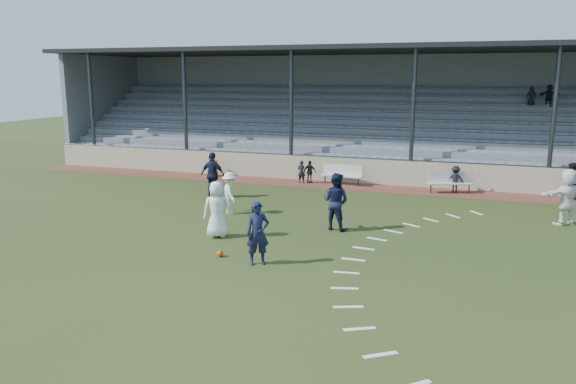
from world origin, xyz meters
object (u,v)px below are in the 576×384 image
object	(u,v)px
player_white_lead	(217,209)
official	(570,181)
player_navy_lead	(258,233)
bench_right	(451,180)
trash_bin	(213,168)
bench_left	(342,173)
football	(220,253)

from	to	relation	value
player_white_lead	official	xyz separation A→B (m)	(11.62, 9.76, -0.11)
player_navy_lead	bench_right	bearing A→B (deg)	38.33
trash_bin	player_navy_lead	size ratio (longest dim) A/B	0.48
bench_right	player_white_lead	world-z (taller)	player_white_lead
bench_right	player_white_lead	distance (m)	11.88
bench_left	player_navy_lead	xyz separation A→B (m)	(0.54, -12.13, 0.31)
bench_left	player_white_lead	xyz separation A→B (m)	(-1.72, -10.06, 0.34)
football	player_navy_lead	bearing A→B (deg)	-10.33
bench_left	player_navy_lead	distance (m)	12.15
player_white_lead	player_navy_lead	world-z (taller)	player_white_lead
bench_right	player_navy_lead	world-z (taller)	player_navy_lead
official	trash_bin	bearing A→B (deg)	-64.70
bench_left	trash_bin	world-z (taller)	bench_left
bench_left	official	distance (m)	9.90
player_navy_lead	official	xyz separation A→B (m)	(9.35, 11.83, -0.07)
bench_right	trash_bin	xyz separation A→B (m)	(-11.97, 0.29, -0.14)
player_white_lead	football	bearing A→B (deg)	91.94
bench_right	player_navy_lead	xyz separation A→B (m)	(-4.52, -11.82, 0.31)
bench_right	official	size ratio (longest dim) A/B	1.26
player_navy_lead	football	bearing A→B (deg)	138.91
football	player_navy_lead	xyz separation A→B (m)	(1.29, -0.24, 0.79)
bench_right	player_navy_lead	size ratio (longest dim) A/B	1.13
trash_bin	player_white_lead	distance (m)	11.31
bench_left	bench_right	bearing A→B (deg)	3.52
player_white_lead	trash_bin	bearing A→B (deg)	-88.73
player_navy_lead	trash_bin	bearing A→B (deg)	90.84
player_navy_lead	official	bearing A→B (deg)	20.92
trash_bin	player_navy_lead	distance (m)	14.23
trash_bin	football	size ratio (longest dim) A/B	4.29
bench_right	player_navy_lead	bearing A→B (deg)	-129.00
bench_left	player_navy_lead	bearing A→B (deg)	-80.41
football	player_white_lead	xyz separation A→B (m)	(-0.97, 1.83, 0.83)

